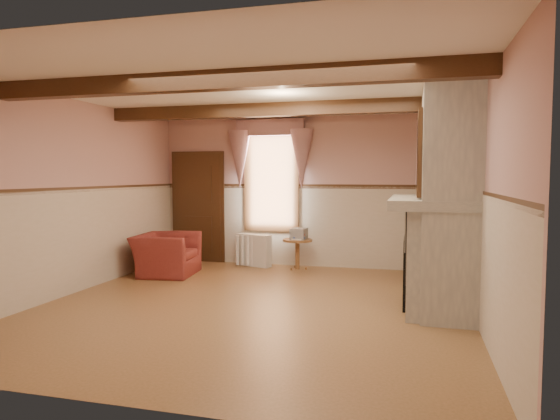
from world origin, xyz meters
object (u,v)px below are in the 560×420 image
(bowl, at_px, (432,194))
(mantel_clock, at_px, (430,188))
(oil_lamp, at_px, (432,186))
(radiator, at_px, (254,250))
(side_table, at_px, (297,254))
(armchair, at_px, (166,254))

(bowl, xyz_separation_m, mantel_clock, (0.00, 0.58, 0.05))
(mantel_clock, height_order, oil_lamp, oil_lamp)
(radiator, bearing_deg, mantel_clock, -5.78)
(radiator, height_order, mantel_clock, mantel_clock)
(oil_lamp, bearing_deg, side_table, 142.70)
(side_table, distance_m, bowl, 3.15)
(bowl, bearing_deg, mantel_clock, 90.00)
(side_table, relative_size, radiator, 0.79)
(armchair, relative_size, oil_lamp, 3.86)
(armchair, relative_size, mantel_clock, 4.50)
(armchair, distance_m, side_table, 2.32)
(side_table, distance_m, radiator, 0.87)
(armchair, bearing_deg, radiator, -53.37)
(bowl, relative_size, mantel_clock, 1.55)
(radiator, bearing_deg, armchair, -118.22)
(side_table, relative_size, oil_lamp, 1.96)
(bowl, height_order, mantel_clock, mantel_clock)
(side_table, bearing_deg, bowl, -39.49)
(side_table, xyz_separation_m, oil_lamp, (2.25, -1.71, 1.29))
(armchair, bearing_deg, side_table, -70.19)
(radiator, relative_size, oil_lamp, 2.50)
(armchair, relative_size, side_table, 1.96)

